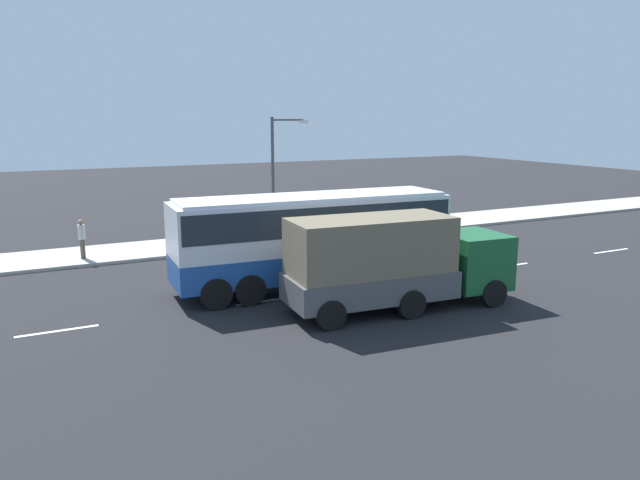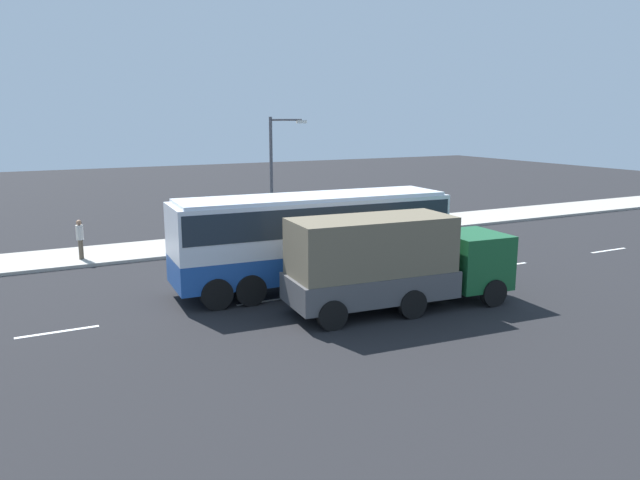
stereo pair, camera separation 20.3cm
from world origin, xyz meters
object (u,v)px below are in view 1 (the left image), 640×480
(cargo_truck, at_px, (394,260))
(pedestrian_near_curb, at_px, (82,236))
(coach_bus, at_px, (313,231))
(street_lamp, at_px, (277,170))

(cargo_truck, distance_m, pedestrian_near_curb, 14.89)
(coach_bus, xyz_separation_m, street_lamp, (1.92, 7.98, 1.63))
(cargo_truck, bearing_deg, pedestrian_near_curb, 130.10)
(coach_bus, bearing_deg, cargo_truck, -67.89)
(coach_bus, relative_size, street_lamp, 1.71)
(pedestrian_near_curb, bearing_deg, street_lamp, -151.40)
(coach_bus, xyz_separation_m, cargo_truck, (1.25, -3.65, -0.51))
(cargo_truck, relative_size, street_lamp, 1.28)
(cargo_truck, distance_m, street_lamp, 11.84)
(coach_bus, bearing_deg, pedestrian_near_curb, 134.78)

